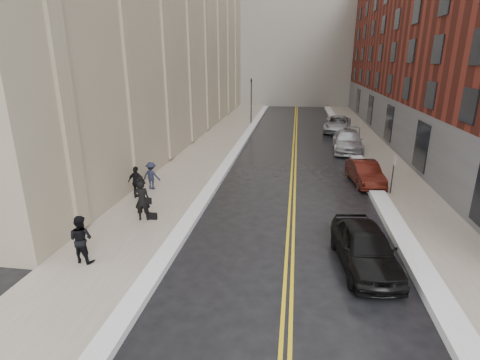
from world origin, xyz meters
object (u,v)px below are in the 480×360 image
(pedestrian_c, at_px, (137,182))
(pedestrian_main, at_px, (142,200))
(car_maroon, at_px, (365,173))
(car_silver_far, at_px, (337,124))
(car_black, at_px, (365,247))
(pedestrian_b, at_px, (151,176))
(car_silver_near, at_px, (348,141))
(pedestrian_a, at_px, (81,239))

(pedestrian_c, bearing_deg, pedestrian_main, 126.21)
(car_maroon, bearing_deg, car_silver_far, 82.85)
(car_black, bearing_deg, pedestrian_b, 141.72)
(car_silver_near, xyz_separation_m, pedestrian_c, (-12.53, -13.41, 0.21))
(car_silver_near, bearing_deg, car_maroon, -86.48)
(car_silver_near, height_order, pedestrian_main, pedestrian_main)
(pedestrian_a, xyz_separation_m, pedestrian_b, (-0.46, 8.08, -0.11))
(car_silver_near, bearing_deg, pedestrian_a, -117.11)
(car_silver_near, xyz_separation_m, pedestrian_main, (-11.11, -16.10, 0.30))
(car_silver_far, xyz_separation_m, pedestrian_main, (-11.11, -24.66, 0.32))
(car_black, bearing_deg, car_silver_far, 80.27)
(pedestrian_a, bearing_deg, pedestrian_c, -76.11)
(pedestrian_a, relative_size, pedestrian_c, 1.03)
(pedestrian_a, bearing_deg, car_maroon, -128.38)
(pedestrian_a, height_order, pedestrian_b, pedestrian_a)
(car_black, bearing_deg, pedestrian_a, -178.51)
(car_silver_near, distance_m, pedestrian_main, 19.57)
(pedestrian_main, bearing_deg, car_silver_far, -124.25)
(pedestrian_a, bearing_deg, car_black, -164.26)
(car_black, height_order, pedestrian_main, pedestrian_main)
(car_silver_near, height_order, car_silver_far, car_silver_near)
(car_silver_near, distance_m, car_silver_far, 8.55)
(car_maroon, bearing_deg, pedestrian_a, -143.42)
(pedestrian_c, bearing_deg, pedestrian_a, 104.44)
(pedestrian_b, bearing_deg, car_black, 155.43)
(pedestrian_main, relative_size, pedestrian_c, 1.10)
(car_maroon, relative_size, pedestrian_b, 2.63)
(car_maroon, xyz_separation_m, car_silver_far, (0.00, 17.22, 0.11))
(pedestrian_main, bearing_deg, car_black, 155.41)
(pedestrian_b, bearing_deg, car_silver_near, -128.57)
(car_silver_near, bearing_deg, pedestrian_main, -121.09)
(car_black, distance_m, car_silver_near, 18.65)
(car_silver_far, relative_size, pedestrian_c, 3.28)
(pedestrian_a, bearing_deg, car_silver_near, -112.74)
(car_black, distance_m, pedestrian_a, 10.34)
(car_black, bearing_deg, car_maroon, 74.48)
(car_black, bearing_deg, car_silver_near, 78.72)
(pedestrian_b, relative_size, pedestrian_c, 0.91)
(car_maroon, height_order, pedestrian_b, pedestrian_b)
(pedestrian_b, height_order, pedestrian_c, pedestrian_c)
(car_maroon, bearing_deg, pedestrian_main, -153.36)
(pedestrian_main, bearing_deg, car_maroon, -156.20)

